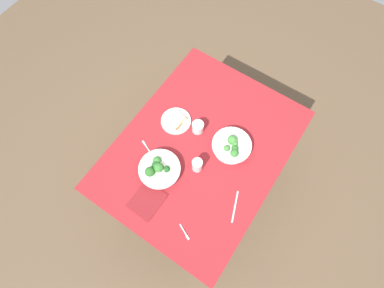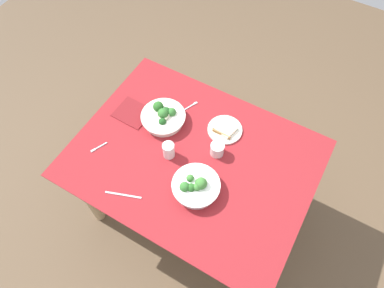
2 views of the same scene
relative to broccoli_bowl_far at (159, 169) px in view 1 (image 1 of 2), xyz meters
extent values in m
plane|color=brown|center=(0.28, -0.14, -0.80)|extent=(6.00, 6.00, 0.00)
cube|color=maroon|center=(0.28, -0.14, -0.04)|extent=(1.35, 1.03, 0.01)
cube|color=tan|center=(0.28, -0.14, -0.06)|extent=(1.31, 1.00, 0.02)
cylinder|color=tan|center=(-0.28, -0.54, -0.44)|extent=(0.07, 0.07, 0.74)
cylinder|color=tan|center=(0.84, -0.54, -0.44)|extent=(0.07, 0.07, 0.74)
cylinder|color=tan|center=(-0.28, 0.27, -0.44)|extent=(0.07, 0.07, 0.74)
cylinder|color=tan|center=(0.84, 0.27, -0.44)|extent=(0.07, 0.07, 0.74)
cylinder|color=silver|center=(0.00, 0.00, -0.01)|extent=(0.24, 0.24, 0.05)
cylinder|color=silver|center=(0.00, 0.00, 0.01)|extent=(0.27, 0.27, 0.01)
sphere|color=#33702D|center=(0.00, 0.00, 0.03)|extent=(0.06, 0.06, 0.06)
sphere|color=#286023|center=(-0.05, 0.03, 0.03)|extent=(0.06, 0.06, 0.06)
sphere|color=#33702D|center=(0.03, 0.04, 0.02)|extent=(0.06, 0.06, 0.06)
sphere|color=#1E511E|center=(0.01, 0.02, 0.02)|extent=(0.06, 0.06, 0.06)
sphere|color=#1E511E|center=(0.02, -0.04, 0.02)|extent=(0.05, 0.05, 0.05)
cylinder|color=beige|center=(0.00, -0.01, 0.03)|extent=(0.07, 0.07, 0.01)
cylinder|color=white|center=(0.39, -0.30, -0.01)|extent=(0.23, 0.23, 0.05)
cylinder|color=white|center=(0.39, -0.30, 0.02)|extent=(0.26, 0.26, 0.01)
sphere|color=#3D7A33|center=(0.41, -0.29, 0.04)|extent=(0.07, 0.07, 0.07)
sphere|color=#286023|center=(0.38, -0.33, 0.03)|extent=(0.05, 0.05, 0.05)
sphere|color=#3D7A33|center=(0.41, -0.31, 0.03)|extent=(0.04, 0.04, 0.04)
sphere|color=#33702D|center=(0.35, -0.34, 0.03)|extent=(0.05, 0.05, 0.05)
sphere|color=#3D7A33|center=(0.35, -0.28, 0.03)|extent=(0.04, 0.04, 0.04)
cylinder|color=silver|center=(0.35, 0.12, -0.03)|extent=(0.21, 0.21, 0.01)
cube|color=beige|center=(0.35, 0.12, -0.01)|extent=(0.14, 0.12, 0.02)
cube|color=#9E703D|center=(0.35, 0.07, -0.01)|extent=(0.12, 0.01, 0.02)
cylinder|color=silver|center=(0.38, -0.04, 0.00)|extent=(0.08, 0.08, 0.08)
cylinder|color=silver|center=(0.15, -0.19, 0.01)|extent=(0.07, 0.07, 0.10)
cube|color=#B7B7BC|center=(-0.22, -0.33, -0.03)|extent=(0.04, 0.07, 0.00)
cube|color=#B7B7BC|center=(-0.24, -0.38, -0.03)|extent=(0.02, 0.03, 0.00)
cube|color=#B7B7BC|center=(0.08, 0.15, -0.03)|extent=(0.04, 0.08, 0.00)
cube|color=#B7B7BC|center=(0.10, 0.21, -0.03)|extent=(0.02, 0.03, 0.00)
cube|color=#B7B7BC|center=(0.07, -0.52, -0.04)|extent=(0.19, 0.08, 0.00)
cube|color=maroon|center=(-0.20, -0.05, -0.03)|extent=(0.21, 0.18, 0.01)
camera|label=1|loc=(-0.39, -0.51, 1.82)|focal=28.32mm
camera|label=2|loc=(0.75, -0.97, 1.70)|focal=32.72mm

